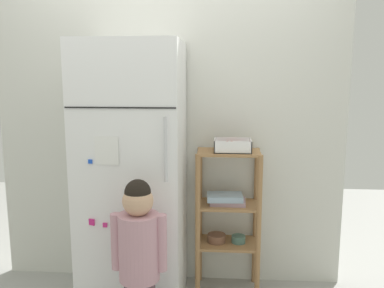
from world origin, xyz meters
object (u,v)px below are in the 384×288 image
(refrigerator, at_px, (133,176))
(child_standing, at_px, (139,246))
(fruit_bin, at_px, (232,147))
(pantry_shelf_unit, at_px, (227,211))

(refrigerator, bearing_deg, child_standing, -74.76)
(child_standing, xyz_separation_m, fruit_bin, (0.54, 0.63, 0.48))
(pantry_shelf_unit, xyz_separation_m, fruit_bin, (0.03, -0.01, 0.48))
(child_standing, bearing_deg, fruit_bin, 49.30)
(pantry_shelf_unit, relative_size, fruit_bin, 4.08)
(refrigerator, relative_size, fruit_bin, 6.98)
(child_standing, distance_m, pantry_shelf_unit, 0.83)
(child_standing, xyz_separation_m, pantry_shelf_unit, (0.52, 0.65, 0.00))
(pantry_shelf_unit, bearing_deg, child_standing, -128.52)
(pantry_shelf_unit, bearing_deg, fruit_bin, -27.30)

